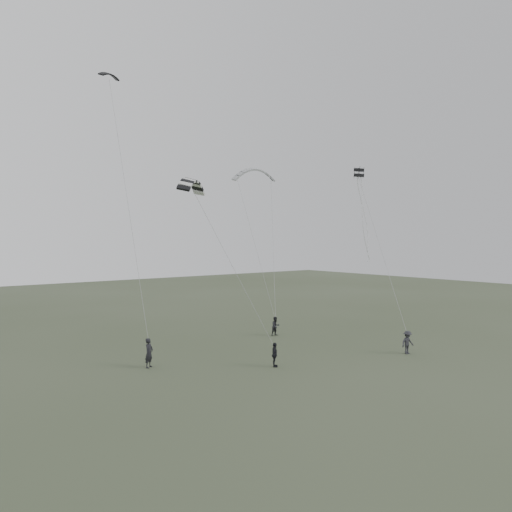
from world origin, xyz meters
TOP-DOWN VIEW (x-y plane):
  - ground at (0.00, 0.00)m, footprint 140.00×140.00m
  - flyer_left at (-7.92, 4.89)m, footprint 0.82×0.75m
  - flyer_right at (5.23, 7.81)m, footprint 0.80×0.64m
  - flyer_center at (-1.55, 0.02)m, footprint 0.89×0.94m
  - flyer_far at (8.24, -3.12)m, footprint 1.14×0.75m
  - kite_dark_small at (-7.23, 12.57)m, footprint 1.80×1.16m
  - kite_pale_large at (8.21, 14.50)m, footprint 4.47×3.00m
  - kite_striped at (-5.22, 4.06)m, footprint 3.28×2.98m
  - kite_box at (10.43, 3.25)m, footprint 0.68×0.74m

SIDE VIEW (x-z plane):
  - ground at x=0.00m, z-range 0.00..0.00m
  - flyer_center at x=-1.55m, z-range 0.00..1.57m
  - flyer_right at x=5.23m, z-range 0.00..1.60m
  - flyer_far at x=8.24m, z-range 0.00..1.65m
  - flyer_left at x=-7.92m, z-range 0.00..1.88m
  - kite_striped at x=-5.22m, z-range 11.31..12.76m
  - kite_box at x=10.43m, z-range 13.33..14.10m
  - kite_pale_large at x=8.21m, z-range 14.06..15.98m
  - kite_dark_small at x=-7.23m, z-range 20.28..20.96m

